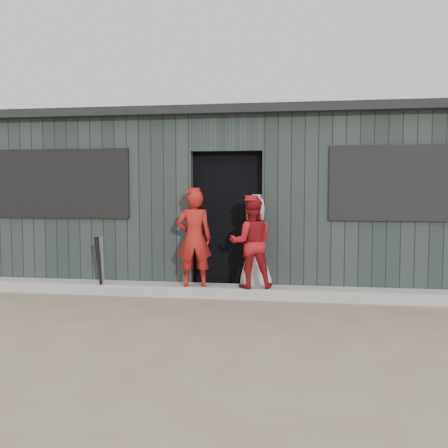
% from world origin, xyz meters
% --- Properties ---
extents(ground, '(80.00, 80.00, 0.00)m').
position_xyz_m(ground, '(0.00, 0.00, 0.00)').
color(ground, '#6F5D4D').
rests_on(ground, ground).
extents(curb, '(8.00, 0.36, 0.15)m').
position_xyz_m(curb, '(0.00, 1.82, 0.07)').
color(curb, gray).
rests_on(curb, ground).
extents(bat_left, '(0.13, 0.27, 0.82)m').
position_xyz_m(bat_left, '(-1.72, 1.75, 0.41)').
color(bat_left, gray).
rests_on(bat_left, ground).
extents(bat_mid, '(0.10, 0.27, 0.70)m').
position_xyz_m(bat_mid, '(-1.71, 1.65, 0.35)').
color(bat_mid, gray).
rests_on(bat_mid, ground).
extents(bat_right, '(0.07, 0.24, 0.83)m').
position_xyz_m(bat_right, '(-1.71, 1.60, 0.41)').
color(bat_right, black).
rests_on(bat_right, ground).
extents(player_red_left, '(0.54, 0.42, 1.31)m').
position_xyz_m(player_red_left, '(-0.40, 1.73, 0.81)').
color(player_red_left, maroon).
rests_on(player_red_left, curb).
extents(player_red_right, '(0.66, 0.56, 1.21)m').
position_xyz_m(player_red_right, '(0.38, 1.75, 0.76)').
color(player_red_right, maroon).
rests_on(player_red_right, curb).
extents(player_grey_back, '(0.77, 0.61, 1.37)m').
position_xyz_m(player_grey_back, '(0.43, 2.13, 0.69)').
color(player_grey_back, '#A4A4A4').
rests_on(player_grey_back, ground).
extents(dugout, '(8.30, 3.30, 2.62)m').
position_xyz_m(dugout, '(-0.00, 3.50, 1.29)').
color(dugout, black).
rests_on(dugout, ground).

